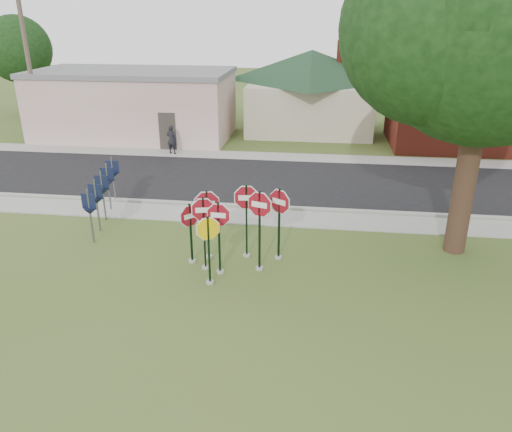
# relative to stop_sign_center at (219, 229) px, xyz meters

# --- Properties ---
(ground) EXTENTS (120.00, 120.00, 0.00)m
(ground) POSITION_rel_stop_sign_center_xyz_m (0.13, -0.91, -1.50)
(ground) COLOR #3E5720
(ground) RESTS_ON ground
(sidewalk_near) EXTENTS (60.00, 1.60, 0.06)m
(sidewalk_near) POSITION_rel_stop_sign_center_xyz_m (0.13, 4.59, -1.47)
(sidewalk_near) COLOR gray
(sidewalk_near) RESTS_ON ground
(road) EXTENTS (60.00, 7.00, 0.04)m
(road) POSITION_rel_stop_sign_center_xyz_m (0.13, 9.09, -1.48)
(road) COLOR black
(road) RESTS_ON ground
(sidewalk_far) EXTENTS (60.00, 1.60, 0.06)m
(sidewalk_far) POSITION_rel_stop_sign_center_xyz_m (0.13, 13.39, -1.47)
(sidewalk_far) COLOR gray
(sidewalk_far) RESTS_ON ground
(curb) EXTENTS (60.00, 0.20, 0.14)m
(curb) POSITION_rel_stop_sign_center_xyz_m (0.13, 5.59, -1.43)
(curb) COLOR gray
(curb) RESTS_ON ground
(stop_sign_center) EXTENTS (1.01, 0.24, 2.46)m
(stop_sign_center) POSITION_rel_stop_sign_center_xyz_m (0.00, 0.00, 0.00)
(stop_sign_center) COLOR gray
(stop_sign_center) RESTS_ON ground
(stop_sign_yellow) EXTENTS (0.90, 0.41, 2.28)m
(stop_sign_yellow) POSITION_rel_stop_sign_center_xyz_m (-0.17, -0.68, -0.15)
(stop_sign_yellow) COLOR gray
(stop_sign_yellow) RESTS_ON ground
(stop_sign_left) EXTENTS (1.01, 0.25, 2.53)m
(stop_sign_left) POSITION_rel_stop_sign_center_xyz_m (-0.51, 0.22, 0.05)
(stop_sign_left) COLOR gray
(stop_sign_left) RESTS_ON ground
(stop_sign_right) EXTENTS (1.04, 0.37, 2.76)m
(stop_sign_right) POSITION_rel_stop_sign_center_xyz_m (1.19, 0.38, 0.23)
(stop_sign_right) COLOR gray
(stop_sign_right) RESTS_ON ground
(stop_sign_back_right) EXTENTS (1.09, 0.24, 2.64)m
(stop_sign_back_right) POSITION_rel_stop_sign_center_xyz_m (0.66, 1.23, 0.15)
(stop_sign_back_right) COLOR gray
(stop_sign_back_right) RESTS_ON ground
(stop_sign_back_left) EXTENTS (1.09, 0.32, 2.49)m
(stop_sign_back_left) POSITION_rel_stop_sign_center_xyz_m (-0.57, 0.96, 0.04)
(stop_sign_back_left) COLOR gray
(stop_sign_back_left) RESTS_ON ground
(stop_sign_far_right) EXTENTS (0.93, 0.62, 2.56)m
(stop_sign_far_right) POSITION_rel_stop_sign_center_xyz_m (1.73, 1.22, 0.09)
(stop_sign_far_right) COLOR gray
(stop_sign_far_right) RESTS_ON ground
(stop_sign_far_left) EXTENTS (0.69, 0.75, 2.13)m
(stop_sign_far_left) POSITION_rel_stop_sign_center_xyz_m (-1.04, 0.59, -0.24)
(stop_sign_far_left) COLOR gray
(stop_sign_far_left) RESTS_ON ground
(route_sign_row) EXTENTS (1.43, 4.63, 2.00)m
(route_sign_row) POSITION_rel_stop_sign_center_xyz_m (-5.27, 3.59, -0.28)
(route_sign_row) COLOR #59595E
(route_sign_row) RESTS_ON ground
(building_stucco) EXTENTS (12.20, 6.20, 4.20)m
(building_stucco) POSITION_rel_stop_sign_center_xyz_m (-8.87, 17.09, 0.64)
(building_stucco) COLOR beige
(building_stucco) RESTS_ON ground
(building_house) EXTENTS (11.60, 11.60, 6.20)m
(building_house) POSITION_rel_stop_sign_center_xyz_m (2.14, 21.09, 2.14)
(building_house) COLOR #BCB095
(building_house) RESTS_ON ground
(building_brick) EXTENTS (10.20, 6.20, 4.75)m
(building_brick) POSITION_rel_stop_sign_center_xyz_m (12.13, 17.59, 0.90)
(building_brick) COLOR maroon
(building_brick) RESTS_ON ground
(oak_tree) EXTENTS (10.98, 10.38, 11.10)m
(oak_tree) POSITION_rel_stop_sign_center_xyz_m (7.63, 2.59, 5.90)
(oak_tree) COLOR #301E15
(oak_tree) RESTS_ON ground
(utility_pole_near) EXTENTS (2.20, 0.26, 9.50)m
(utility_pole_near) POSITION_rel_stop_sign_center_xyz_m (-13.87, 14.29, 3.46)
(utility_pole_near) COLOR #4D3D33
(utility_pole_near) RESTS_ON ground
(bg_tree_left) EXTENTS (4.90, 4.90, 7.35)m
(bg_tree_left) POSITION_rel_stop_sign_center_xyz_m (-19.87, 23.09, 3.37)
(bg_tree_left) COLOR #301E15
(bg_tree_left) RESTS_ON ground
(pedestrian) EXTENTS (0.65, 0.49, 1.62)m
(pedestrian) POSITION_rel_stop_sign_center_xyz_m (-5.38, 13.22, -0.63)
(pedestrian) COLOR black
(pedestrian) RESTS_ON sidewalk_far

